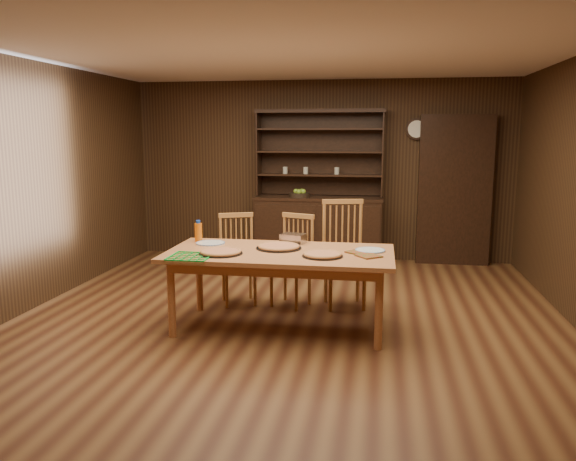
% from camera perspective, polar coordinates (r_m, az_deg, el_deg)
% --- Properties ---
extents(floor, '(6.00, 6.00, 0.00)m').
position_cam_1_polar(floor, '(5.62, -0.05, -9.30)').
color(floor, brown).
rests_on(floor, ground).
extents(room_shell, '(6.00, 6.00, 6.00)m').
position_cam_1_polar(room_shell, '(5.31, -0.06, 6.99)').
color(room_shell, white).
rests_on(room_shell, floor).
extents(china_hutch, '(1.84, 0.52, 2.17)m').
position_cam_1_polar(china_hutch, '(8.13, 3.11, 1.02)').
color(china_hutch, black).
rests_on(china_hutch, floor).
extents(doorway, '(1.00, 0.18, 2.10)m').
position_cam_1_polar(doorway, '(8.24, 16.55, 3.93)').
color(doorway, black).
rests_on(doorway, floor).
extents(wall_clock, '(0.30, 0.05, 0.30)m').
position_cam_1_polar(wall_clock, '(8.20, 12.92, 10.02)').
color(wall_clock, black).
rests_on(wall_clock, room_shell).
extents(dining_table, '(2.12, 1.06, 0.75)m').
position_cam_1_polar(dining_table, '(5.28, -0.82, -2.87)').
color(dining_table, '#C57844').
rests_on(dining_table, floor).
extents(chair_left, '(0.52, 0.51, 0.98)m').
position_cam_1_polar(chair_left, '(6.18, -5.14, -2.56)').
color(chair_left, '#B8873F').
rests_on(chair_left, floor).
extents(chair_center, '(0.52, 0.50, 0.99)m').
position_cam_1_polar(chair_center, '(6.07, 0.60, -2.72)').
color(chair_center, '#B8873F').
rests_on(chair_center, floor).
extents(chair_right, '(0.56, 0.55, 1.14)m').
position_cam_1_polar(chair_right, '(6.07, 5.67, -1.94)').
color(chair_right, '#B8873F').
rests_on(chair_right, floor).
extents(pizza_left, '(0.40, 0.40, 0.04)m').
position_cam_1_polar(pizza_left, '(5.19, -6.83, -2.18)').
color(pizza_left, black).
rests_on(pizza_left, dining_table).
extents(pizza_right, '(0.37, 0.37, 0.04)m').
position_cam_1_polar(pizza_right, '(5.05, 3.53, -2.46)').
color(pizza_right, black).
rests_on(pizza_right, dining_table).
extents(pizza_center, '(0.44, 0.44, 0.04)m').
position_cam_1_polar(pizza_center, '(5.39, -0.94, -1.66)').
color(pizza_center, black).
rests_on(pizza_center, dining_table).
extents(cooling_rack, '(0.41, 0.41, 0.02)m').
position_cam_1_polar(cooling_rack, '(5.10, -9.90, -2.58)').
color(cooling_rack, green).
rests_on(cooling_rack, dining_table).
extents(plate_left, '(0.29, 0.29, 0.02)m').
position_cam_1_polar(plate_left, '(5.67, -7.89, -1.27)').
color(plate_left, silver).
rests_on(plate_left, dining_table).
extents(plate_right, '(0.28, 0.28, 0.02)m').
position_cam_1_polar(plate_right, '(5.33, 8.35, -2.00)').
color(plate_right, silver).
rests_on(plate_right, dining_table).
extents(foil_dish, '(0.27, 0.23, 0.09)m').
position_cam_1_polar(foil_dish, '(5.66, 0.55, -0.80)').
color(foil_dish, silver).
rests_on(foil_dish, dining_table).
extents(juice_bottle, '(0.08, 0.08, 0.22)m').
position_cam_1_polar(juice_bottle, '(5.79, -9.09, -0.13)').
color(juice_bottle, '#DA5D0B').
rests_on(juice_bottle, dining_table).
extents(pot_holder_a, '(0.26, 0.26, 0.01)m').
position_cam_1_polar(pot_holder_a, '(5.09, 8.20, -2.58)').
color(pot_holder_a, '#B5141A').
rests_on(pot_holder_a, dining_table).
extents(pot_holder_b, '(0.27, 0.27, 0.01)m').
position_cam_1_polar(pot_holder_b, '(5.24, 7.21, -2.19)').
color(pot_holder_b, '#B5141A').
rests_on(pot_holder_b, dining_table).
extents(fruit_bowl, '(0.30, 0.30, 0.12)m').
position_cam_1_polar(fruit_bowl, '(8.05, 1.18, 3.72)').
color(fruit_bowl, black).
rests_on(fruit_bowl, china_hutch).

